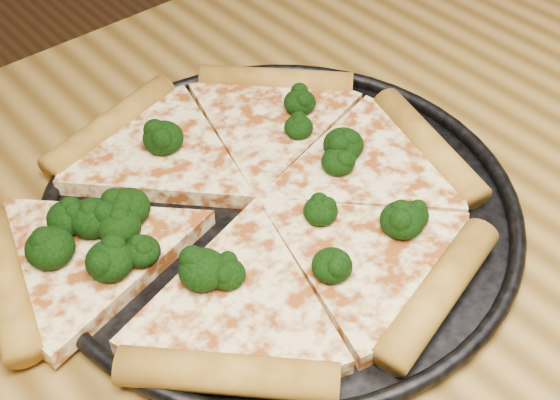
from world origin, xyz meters
TOP-DOWN VIEW (x-y plane):
  - pizza_pan at (0.10, 0.10)m, footprint 0.40×0.40m
  - pizza at (0.08, 0.11)m, footprint 0.42×0.39m
  - broccoli_florets at (0.04, 0.12)m, footprint 0.30×0.24m

SIDE VIEW (x-z plane):
  - pizza_pan at x=0.10m, z-range 0.75..0.77m
  - pizza at x=0.08m, z-range 0.75..0.78m
  - broccoli_florets at x=0.04m, z-range 0.77..0.79m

